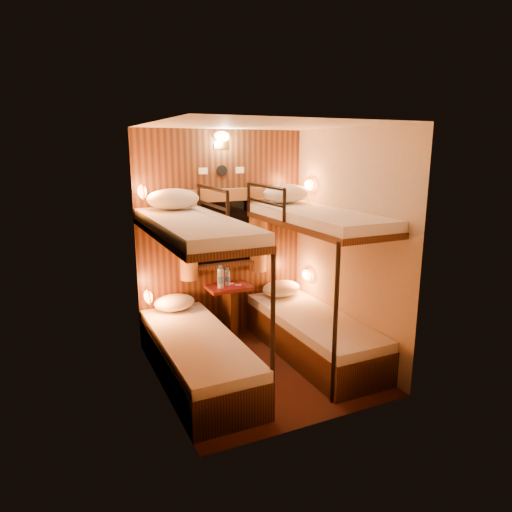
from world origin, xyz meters
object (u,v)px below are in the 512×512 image
bottle_left (221,278)px  bunk_right (313,306)px  bunk_left (196,325)px  bottle_right (228,278)px  table (229,305)px

bottle_left → bunk_right: bearing=-43.8°
bunk_left → bottle_right: bearing=51.1°
bunk_right → table: size_ratio=2.90×
bottle_left → bottle_right: 0.12m
bunk_left → bunk_right: size_ratio=1.00×
bottle_left → bottle_right: (0.11, 0.05, -0.02)m
bunk_left → table: (0.65, 0.78, -0.14)m
bunk_left → bottle_right: bunk_left is taller
bunk_left → bunk_right: 1.30m
table → bottle_left: (-0.12, -0.05, 0.35)m
bottle_left → table: bearing=21.2°
bottle_left → bottle_right: bearing=26.3°
bunk_right → bottle_right: bunk_right is taller
table → bottle_left: 0.37m
bunk_left → table: size_ratio=2.90×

